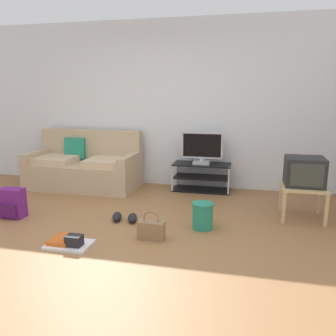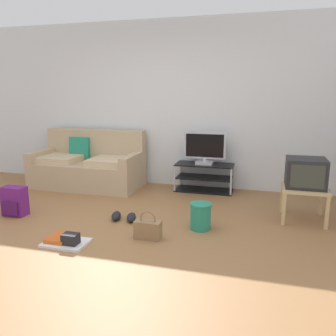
{
  "view_description": "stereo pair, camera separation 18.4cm",
  "coord_description": "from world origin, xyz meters",
  "px_view_note": "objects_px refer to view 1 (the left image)",
  "views": [
    {
      "loc": [
        1.44,
        -3.24,
        1.54
      ],
      "look_at": [
        0.43,
        1.05,
        0.59
      ],
      "focal_mm": 37.15,
      "sensor_mm": 36.0,
      "label": 1
    },
    {
      "loc": [
        1.62,
        -3.2,
        1.54
      ],
      "look_at": [
        0.43,
        1.05,
        0.59
      ],
      "focal_mm": 37.15,
      "sensor_mm": 36.0,
      "label": 2
    }
  ],
  "objects_px": {
    "backpack": "(12,203)",
    "floor_tray": "(69,242)",
    "flat_tv": "(202,148)",
    "sneakers_pair": "(125,217)",
    "handbag": "(151,229)",
    "couch": "(85,167)",
    "side_table": "(303,191)",
    "crt_tv": "(304,171)",
    "tv_stand": "(202,177)",
    "cleaning_bucket": "(203,215)"
  },
  "relations": [
    {
      "from": "backpack",
      "to": "floor_tray",
      "type": "relative_size",
      "value": 0.83
    },
    {
      "from": "flat_tv",
      "to": "sneakers_pair",
      "type": "height_order",
      "value": "flat_tv"
    },
    {
      "from": "flat_tv",
      "to": "handbag",
      "type": "bearing_deg",
      "value": -97.46
    },
    {
      "from": "couch",
      "to": "flat_tv",
      "type": "distance_m",
      "value": 1.97
    },
    {
      "from": "handbag",
      "to": "sneakers_pair",
      "type": "bearing_deg",
      "value": 136.33
    },
    {
      "from": "side_table",
      "to": "handbag",
      "type": "bearing_deg",
      "value": -147.9
    },
    {
      "from": "side_table",
      "to": "backpack",
      "type": "bearing_deg",
      "value": -167.33
    },
    {
      "from": "flat_tv",
      "to": "side_table",
      "type": "xyz_separation_m",
      "value": [
        1.4,
        -0.97,
        -0.33
      ]
    },
    {
      "from": "couch",
      "to": "crt_tv",
      "type": "xyz_separation_m",
      "value": [
        3.33,
        -0.77,
        0.26
      ]
    },
    {
      "from": "crt_tv",
      "to": "flat_tv",
      "type": "bearing_deg",
      "value": 145.7
    },
    {
      "from": "side_table",
      "to": "tv_stand",
      "type": "bearing_deg",
      "value": 144.63
    },
    {
      "from": "couch",
      "to": "backpack",
      "type": "bearing_deg",
      "value": -97.81
    },
    {
      "from": "backpack",
      "to": "side_table",
      "type": "bearing_deg",
      "value": 1.92
    },
    {
      "from": "handbag",
      "to": "floor_tray",
      "type": "bearing_deg",
      "value": -154.46
    },
    {
      "from": "tv_stand",
      "to": "sneakers_pair",
      "type": "height_order",
      "value": "tv_stand"
    },
    {
      "from": "sneakers_pair",
      "to": "floor_tray",
      "type": "relative_size",
      "value": 0.85
    },
    {
      "from": "tv_stand",
      "to": "flat_tv",
      "type": "distance_m",
      "value": 0.47
    },
    {
      "from": "flat_tv",
      "to": "floor_tray",
      "type": "xyz_separation_m",
      "value": [
        -1.04,
        -2.38,
        -0.65
      ]
    },
    {
      "from": "tv_stand",
      "to": "crt_tv",
      "type": "height_order",
      "value": "crt_tv"
    },
    {
      "from": "couch",
      "to": "crt_tv",
      "type": "bearing_deg",
      "value": -13.0
    },
    {
      "from": "tv_stand",
      "to": "backpack",
      "type": "bearing_deg",
      "value": -140.23
    },
    {
      "from": "tv_stand",
      "to": "flat_tv",
      "type": "relative_size",
      "value": 1.4
    },
    {
      "from": "cleaning_bucket",
      "to": "crt_tv",
      "type": "bearing_deg",
      "value": 28.72
    },
    {
      "from": "couch",
      "to": "sneakers_pair",
      "type": "height_order",
      "value": "couch"
    },
    {
      "from": "tv_stand",
      "to": "crt_tv",
      "type": "xyz_separation_m",
      "value": [
        1.4,
        -0.97,
        0.38
      ]
    },
    {
      "from": "flat_tv",
      "to": "crt_tv",
      "type": "relative_size",
      "value": 1.43
    },
    {
      "from": "couch",
      "to": "handbag",
      "type": "bearing_deg",
      "value": -47.58
    },
    {
      "from": "backpack",
      "to": "cleaning_bucket",
      "type": "bearing_deg",
      "value": -6.51
    },
    {
      "from": "flat_tv",
      "to": "floor_tray",
      "type": "bearing_deg",
      "value": -113.62
    },
    {
      "from": "couch",
      "to": "cleaning_bucket",
      "type": "distance_m",
      "value": 2.59
    },
    {
      "from": "cleaning_bucket",
      "to": "floor_tray",
      "type": "bearing_deg",
      "value": -148.15
    },
    {
      "from": "backpack",
      "to": "sneakers_pair",
      "type": "height_order",
      "value": "backpack"
    },
    {
      "from": "sneakers_pair",
      "to": "handbag",
      "type": "bearing_deg",
      "value": -43.67
    },
    {
      "from": "flat_tv",
      "to": "tv_stand",
      "type": "bearing_deg",
      "value": 90.0
    },
    {
      "from": "couch",
      "to": "sneakers_pair",
      "type": "xyz_separation_m",
      "value": [
        1.2,
        -1.38,
        -0.29
      ]
    },
    {
      "from": "side_table",
      "to": "cleaning_bucket",
      "type": "relative_size",
      "value": 1.74
    },
    {
      "from": "handbag",
      "to": "floor_tray",
      "type": "height_order",
      "value": "handbag"
    },
    {
      "from": "flat_tv",
      "to": "crt_tv",
      "type": "bearing_deg",
      "value": -34.3
    },
    {
      "from": "flat_tv",
      "to": "sneakers_pair",
      "type": "distance_m",
      "value": 1.84
    },
    {
      "from": "cleaning_bucket",
      "to": "side_table",
      "type": "bearing_deg",
      "value": 28.11
    },
    {
      "from": "side_table",
      "to": "floor_tray",
      "type": "xyz_separation_m",
      "value": [
        -2.44,
        -1.41,
        -0.32
      ]
    },
    {
      "from": "tv_stand",
      "to": "cleaning_bucket",
      "type": "height_order",
      "value": "tv_stand"
    },
    {
      "from": "tv_stand",
      "to": "crt_tv",
      "type": "distance_m",
      "value": 1.74
    },
    {
      "from": "couch",
      "to": "side_table",
      "type": "distance_m",
      "value": 3.42
    },
    {
      "from": "cleaning_bucket",
      "to": "floor_tray",
      "type": "xyz_separation_m",
      "value": [
        -1.27,
        -0.79,
        -0.12
      ]
    },
    {
      "from": "side_table",
      "to": "sneakers_pair",
      "type": "xyz_separation_m",
      "value": [
        -2.13,
        -0.59,
        -0.31
      ]
    },
    {
      "from": "tv_stand",
      "to": "floor_tray",
      "type": "xyz_separation_m",
      "value": [
        -1.04,
        -2.4,
        -0.18
      ]
    },
    {
      "from": "crt_tv",
      "to": "backpack",
      "type": "height_order",
      "value": "crt_tv"
    },
    {
      "from": "side_table",
      "to": "crt_tv",
      "type": "distance_m",
      "value": 0.24
    },
    {
      "from": "crt_tv",
      "to": "backpack",
      "type": "xyz_separation_m",
      "value": [
        -3.54,
        -0.81,
        -0.41
      ]
    }
  ]
}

